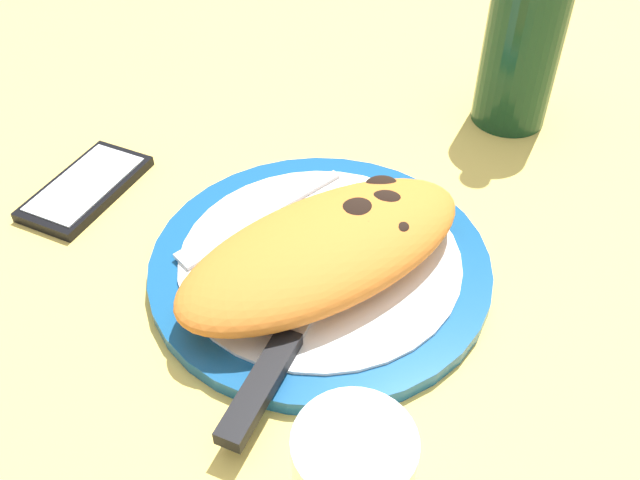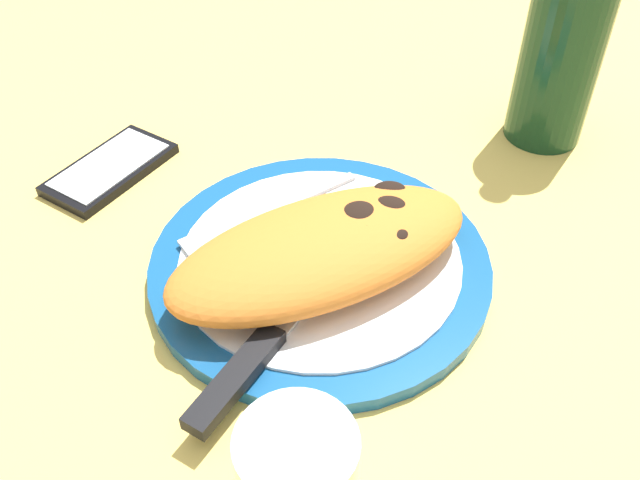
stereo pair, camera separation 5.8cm
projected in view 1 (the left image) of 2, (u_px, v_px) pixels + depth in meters
ground_plane at (320, 283)px, 61.22cm from camera, size 150.00×150.00×3.00cm
plate at (320, 265)px, 59.65cm from camera, size 28.99×28.99×1.65cm
calzone at (325, 250)px, 56.15cm from camera, size 26.39×12.47×5.01cm
fork at (249, 224)px, 61.87cm from camera, size 17.97×3.56×0.40cm
knife at (283, 349)px, 51.33cm from camera, size 22.32×14.33×1.20cm
smartphone at (86, 188)px, 67.63cm from camera, size 14.52×12.07×1.16cm
wine_bottle at (525, 33)px, 70.55cm from camera, size 7.95×7.95×26.38cm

